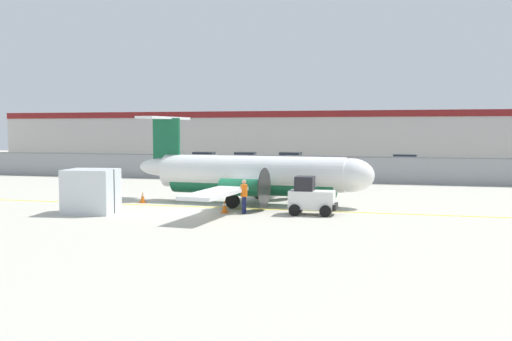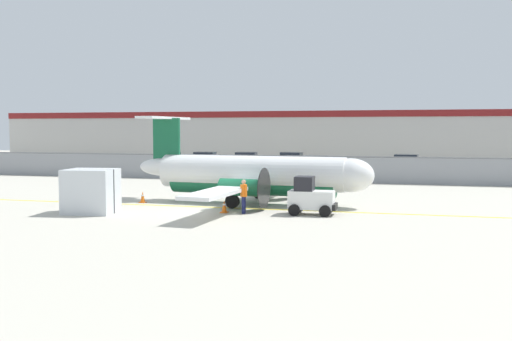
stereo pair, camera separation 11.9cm
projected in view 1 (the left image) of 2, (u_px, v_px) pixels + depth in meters
ground_plane at (217, 207)px, 30.54m from camera, size 140.00×140.00×0.01m
perimeter_fence at (279, 167)px, 45.92m from camera, size 98.00×0.10×2.10m
parking_lot_strip at (303, 170)px, 57.11m from camera, size 98.00×17.00×0.12m
background_building at (326, 136)px, 74.75m from camera, size 91.00×8.10×6.50m
commuter_airplane at (256, 175)px, 31.98m from camera, size 14.02×16.08×4.92m
baggage_tug at (311, 197)px, 27.95m from camera, size 2.33×1.39×1.88m
ground_crew_worker at (244, 195)px, 28.26m from camera, size 0.35×0.54×1.70m
cargo_container at (91, 191)px, 28.45m from camera, size 2.60×2.25×2.20m
traffic_cone_near_left at (143, 197)px, 32.48m from camera, size 0.36×0.36×0.64m
traffic_cone_near_right at (225, 206)px, 28.62m from camera, size 0.36×0.36×0.64m
parked_car_0 at (166, 160)px, 60.52m from camera, size 4.27×2.16×1.58m
parked_car_1 at (203, 159)px, 62.54m from camera, size 4.26×2.13×1.58m
parked_car_2 at (244, 159)px, 62.19m from camera, size 4.31×2.23×1.58m
parked_car_3 at (292, 160)px, 61.85m from camera, size 4.31×2.23×1.58m
parked_car_4 at (312, 164)px, 53.79m from camera, size 4.34×2.31×1.58m
parked_car_5 at (354, 166)px, 51.11m from camera, size 4.20×2.00×1.58m
parked_car_6 at (404, 162)px, 56.71m from camera, size 4.37×2.39×1.58m
parked_car_7 at (475, 167)px, 49.43m from camera, size 4.38×2.40×1.58m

